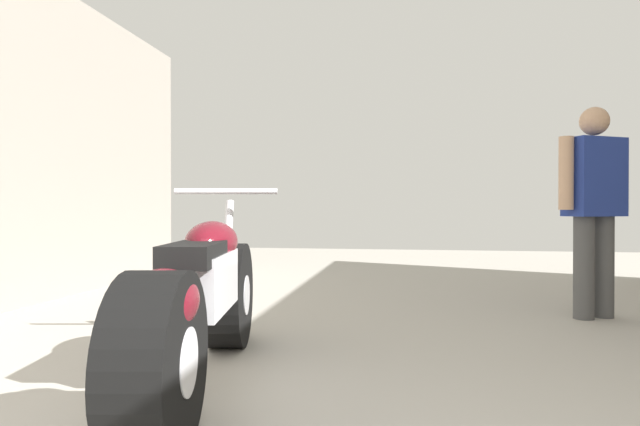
# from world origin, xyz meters

# --- Properties ---
(ground_plane) EXTENTS (14.99, 14.99, 0.00)m
(ground_plane) POSITION_xyz_m (0.00, 3.12, 0.00)
(ground_plane) COLOR #A8A399
(motorcycle_maroon_cruiser) EXTENTS (0.66, 2.02, 0.94)m
(motorcycle_maroon_cruiser) POSITION_xyz_m (-0.82, 2.08, 0.39)
(motorcycle_maroon_cruiser) COLOR black
(motorcycle_maroon_cruiser) RESTS_ON ground_plane
(mechanic_in_blue) EXTENTS (0.61, 0.40, 1.58)m
(mechanic_in_blue) POSITION_xyz_m (1.50, 4.05, 0.90)
(mechanic_in_blue) COLOR #4C4C4C
(mechanic_in_blue) RESTS_ON ground_plane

